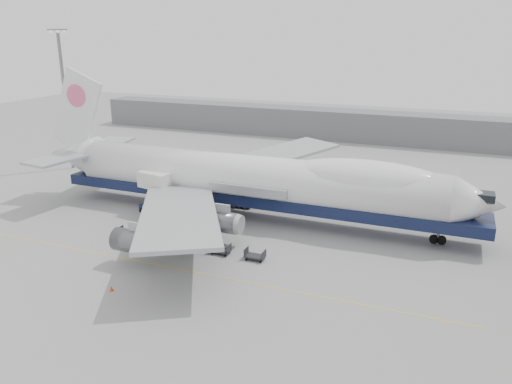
% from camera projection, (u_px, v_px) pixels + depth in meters
% --- Properties ---
extents(ground, '(260.00, 260.00, 0.00)m').
position_uv_depth(ground, '(212.00, 250.00, 59.86)').
color(ground, gray).
rests_on(ground, ground).
extents(apron_line, '(60.00, 0.15, 0.01)m').
position_uv_depth(apron_line, '(188.00, 271.00, 54.56)').
color(apron_line, gold).
rests_on(apron_line, ground).
extents(hangar, '(110.00, 8.00, 7.00)m').
position_uv_depth(hangar, '(303.00, 122.00, 124.15)').
color(hangar, slate).
rests_on(hangar, ground).
extents(floodlight_mast, '(2.40, 2.40, 25.43)m').
position_uv_depth(floodlight_mast, '(65.00, 93.00, 91.64)').
color(floodlight_mast, slate).
rests_on(floodlight_mast, ground).
extents(airliner, '(67.00, 55.30, 19.98)m').
position_uv_depth(airliner, '(255.00, 179.00, 68.50)').
color(airliner, white).
rests_on(airliner, ground).
extents(catering_truck, '(5.46, 4.18, 6.12)m').
position_uv_depth(catering_truck, '(157.00, 190.00, 70.97)').
color(catering_truck, '#182048').
rests_on(catering_truck, ground).
extents(traffic_cone, '(0.38, 0.38, 0.56)m').
position_uv_depth(traffic_cone, '(111.00, 288.00, 50.29)').
color(traffic_cone, red).
rests_on(traffic_cone, ground).
extents(dolly_0, '(2.30, 1.35, 1.30)m').
position_uv_depth(dolly_0, '(128.00, 234.00, 63.25)').
color(dolly_0, '#2D2D30').
rests_on(dolly_0, ground).
extents(dolly_1, '(2.30, 1.35, 1.30)m').
position_uv_depth(dolly_1, '(157.00, 239.00, 61.69)').
color(dolly_1, '#2D2D30').
rests_on(dolly_1, ground).
extents(dolly_2, '(2.30, 1.35, 1.30)m').
position_uv_depth(dolly_2, '(188.00, 244.00, 60.14)').
color(dolly_2, '#2D2D30').
rests_on(dolly_2, ground).
extents(dolly_3, '(2.30, 1.35, 1.30)m').
position_uv_depth(dolly_3, '(221.00, 250.00, 58.58)').
color(dolly_3, '#2D2D30').
rests_on(dolly_3, ground).
extents(dolly_4, '(2.30, 1.35, 1.30)m').
position_uv_depth(dolly_4, '(255.00, 256.00, 57.03)').
color(dolly_4, '#2D2D30').
rests_on(dolly_4, ground).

